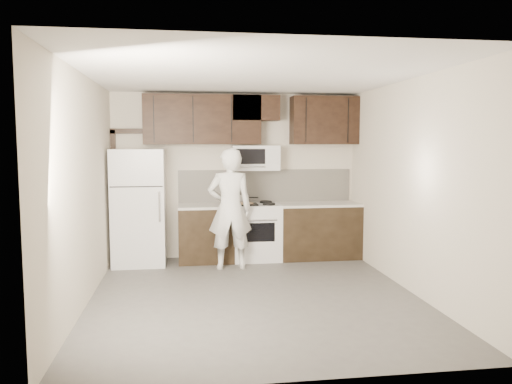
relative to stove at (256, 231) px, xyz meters
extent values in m
plane|color=#4F4C4A|center=(-0.30, -1.94, -0.46)|extent=(4.50, 4.50, 0.00)
plane|color=beige|center=(-0.30, 0.31, 0.89)|extent=(4.00, 0.00, 4.00)
plane|color=white|center=(-0.30, -1.94, 2.24)|extent=(4.50, 4.50, 0.00)
cube|color=black|center=(-0.81, 0.00, -0.03)|extent=(0.87, 0.62, 0.87)
cube|color=black|center=(1.04, 0.00, -0.03)|extent=(1.32, 0.62, 0.87)
cube|color=beige|center=(-0.81, 0.00, 0.43)|extent=(0.87, 0.64, 0.04)
cube|color=beige|center=(1.04, 0.00, 0.43)|extent=(1.32, 0.64, 0.04)
cube|color=silver|center=(0.00, 0.00, -0.02)|extent=(0.76, 0.62, 0.89)
cube|color=silver|center=(0.00, 0.00, 0.44)|extent=(0.76, 0.62, 0.02)
cube|color=black|center=(0.00, -0.30, 0.04)|extent=(0.50, 0.01, 0.30)
cylinder|color=silver|center=(0.00, -0.34, 0.24)|extent=(0.55, 0.02, 0.02)
cylinder|color=black|center=(-0.18, -0.15, 0.46)|extent=(0.20, 0.20, 0.03)
cylinder|color=black|center=(0.18, -0.15, 0.46)|extent=(0.20, 0.20, 0.03)
cylinder|color=black|center=(-0.18, 0.15, 0.46)|extent=(0.20, 0.20, 0.03)
cylinder|color=black|center=(0.18, 0.15, 0.46)|extent=(0.20, 0.20, 0.03)
cube|color=beige|center=(0.20, 0.30, 0.72)|extent=(2.90, 0.02, 0.54)
cube|color=black|center=(-0.85, 0.14, 1.80)|extent=(1.85, 0.35, 0.78)
cube|color=black|center=(1.15, 0.14, 1.80)|extent=(1.10, 0.35, 0.78)
cube|color=black|center=(0.00, 0.14, 1.99)|extent=(0.76, 0.35, 0.40)
cube|color=silver|center=(0.00, 0.12, 1.19)|extent=(0.76, 0.38, 0.40)
cube|color=black|center=(-0.10, -0.07, 1.22)|extent=(0.46, 0.01, 0.24)
cube|color=silver|center=(0.26, -0.07, 1.22)|extent=(0.18, 0.01, 0.24)
cylinder|color=silver|center=(-0.10, -0.10, 1.06)|extent=(0.46, 0.02, 0.02)
cube|color=silver|center=(-1.85, -0.05, 0.44)|extent=(0.80, 0.72, 1.80)
cube|color=black|center=(-1.85, -0.41, 0.79)|extent=(0.77, 0.01, 0.02)
cylinder|color=silver|center=(-1.52, -0.44, 0.49)|extent=(0.03, 0.03, 0.45)
cube|color=black|center=(-2.26, 0.27, 0.59)|extent=(0.08, 0.08, 2.10)
cube|color=black|center=(-2.05, 0.27, 1.62)|extent=(0.50, 0.08, 0.08)
cylinder|color=silver|center=(-0.18, 0.15, 0.52)|extent=(0.19, 0.19, 0.14)
sphere|color=black|center=(-0.18, 0.15, 0.61)|extent=(0.04, 0.04, 0.04)
cylinder|color=black|center=(-0.04, 0.11, 0.54)|extent=(0.18, 0.07, 0.02)
cube|color=black|center=(-0.20, -0.11, 0.46)|extent=(0.40, 0.30, 0.02)
cylinder|color=beige|center=(-0.20, -0.11, 0.48)|extent=(0.27, 0.27, 0.02)
imported|color=silver|center=(-0.48, -0.52, 0.45)|extent=(0.67, 0.44, 1.82)
camera|label=1|loc=(-1.13, -7.91, 1.44)|focal=35.00mm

